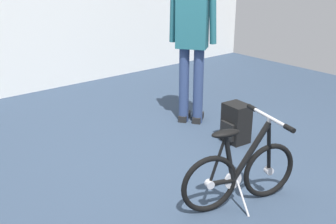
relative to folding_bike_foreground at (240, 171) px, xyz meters
The scene contains 4 objects.
ground_plane 0.67m from the folding_bike_foreground, 106.67° to the left, with size 8.24×8.24×0.00m, color #2D3D51.
folding_bike_foreground is the anchor object (origin of this frame).
visitor_near_wall 1.82m from the folding_bike_foreground, 60.30° to the left, with size 0.39×0.44×1.74m.
backpack_on_floor 1.12m from the folding_bike_foreground, 43.32° to the left, with size 0.25×0.26×0.40m.
Camera 1 is at (-1.87, -2.25, 1.71)m, focal length 42.94 mm.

